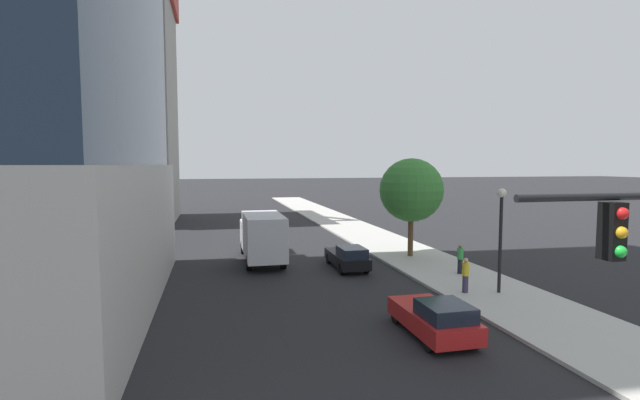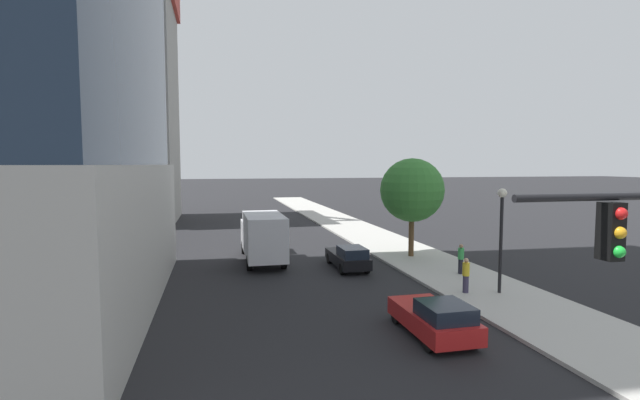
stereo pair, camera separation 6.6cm
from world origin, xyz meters
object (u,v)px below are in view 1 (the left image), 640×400
object	(u,v)px
street_lamp	(501,223)
pedestrian_yellow_shirt	(465,275)
construction_building	(111,85)
car_black	(348,257)
car_red	(435,318)
pedestrian_green_shirt	(460,258)
street_tree	(411,190)
box_truck	(262,235)

from	to	relation	value
street_lamp	pedestrian_yellow_shirt	bearing A→B (deg)	166.46
construction_building	car_black	bearing A→B (deg)	-55.80
street_lamp	car_red	world-z (taller)	street_lamp
pedestrian_green_shirt	street_lamp	bearing A→B (deg)	-92.73
street_lamp	pedestrian_green_shirt	size ratio (longest dim) A/B	2.98
car_red	street_lamp	bearing A→B (deg)	36.51
car_red	construction_building	bearing A→B (deg)	115.74
street_lamp	car_black	size ratio (longest dim) A/B	1.14
street_tree	pedestrian_yellow_shirt	xyz separation A→B (m)	(-1.14, -8.77, -3.61)
car_red	pedestrian_green_shirt	xyz separation A→B (m)	(5.72, 7.97, 0.31)
car_red	street_tree	bearing A→B (deg)	69.02
pedestrian_green_shirt	car_black	bearing A→B (deg)	151.25
street_lamp	pedestrian_yellow_shirt	world-z (taller)	street_lamp
car_red	box_truck	size ratio (longest dim) A/B	0.53
pedestrian_yellow_shirt	car_red	bearing A→B (deg)	-131.37
car_black	pedestrian_yellow_shirt	bearing A→B (deg)	-59.22
street_tree	car_black	bearing A→B (deg)	-157.12
construction_building	box_truck	distance (m)	30.43
street_lamp	pedestrian_green_shirt	distance (m)	4.62
construction_building	street_tree	distance (m)	35.80
street_tree	pedestrian_green_shirt	xyz separation A→B (m)	(0.64, -5.28, -3.61)
car_black	pedestrian_yellow_shirt	xyz separation A→B (m)	(3.95, -6.63, 0.29)
pedestrian_yellow_shirt	pedestrian_green_shirt	distance (m)	3.91
street_lamp	street_tree	xyz separation A→B (m)	(-0.46, 9.16, 1.09)
construction_building	box_truck	world-z (taller)	construction_building
street_lamp	street_tree	size ratio (longest dim) A/B	0.76
car_black	pedestrian_green_shirt	xyz separation A→B (m)	(5.72, -3.14, 0.29)
street_tree	construction_building	bearing A→B (deg)	133.27
box_truck	car_red	bearing A→B (deg)	-71.26
street_lamp	car_red	size ratio (longest dim) A/B	1.21
street_lamp	street_tree	distance (m)	9.23
car_red	pedestrian_yellow_shirt	world-z (taller)	pedestrian_yellow_shirt
car_black	street_tree	bearing A→B (deg)	22.88
car_black	pedestrian_yellow_shirt	size ratio (longest dim) A/B	2.62
street_tree	pedestrian_green_shirt	size ratio (longest dim) A/B	3.90
street_lamp	car_black	xyz separation A→B (m)	(-5.54, 7.01, -2.80)
construction_building	street_lamp	xyz separation A→B (m)	(23.98, -34.14, -11.29)
street_tree	pedestrian_yellow_shirt	distance (m)	9.55
street_tree	box_truck	distance (m)	10.41
box_truck	pedestrian_yellow_shirt	size ratio (longest dim) A/B	4.61
box_truck	pedestrian_green_shirt	size ratio (longest dim) A/B	4.59
street_lamp	pedestrian_green_shirt	xyz separation A→B (m)	(0.18, 3.87, -2.51)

